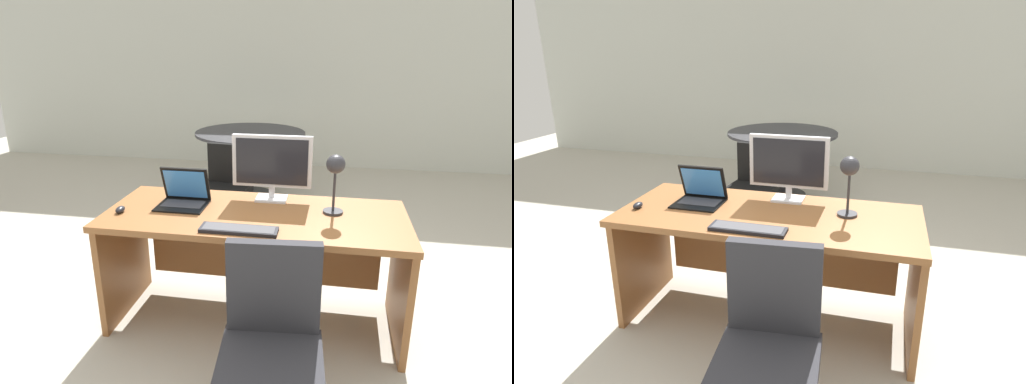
% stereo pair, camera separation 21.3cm
% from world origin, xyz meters
% --- Properties ---
extents(ground, '(12.00, 12.00, 0.00)m').
position_xyz_m(ground, '(0.00, 1.50, 0.00)').
color(ground, '#B7B2A3').
extents(back_wall, '(10.00, 0.10, 2.80)m').
position_xyz_m(back_wall, '(0.00, 4.01, 1.40)').
color(back_wall, silver).
rests_on(back_wall, ground).
extents(desk, '(1.80, 0.76, 0.76)m').
position_xyz_m(desk, '(0.00, 0.05, 0.54)').
color(desk, brown).
rests_on(desk, ground).
extents(monitor, '(0.51, 0.16, 0.42)m').
position_xyz_m(monitor, '(0.06, 0.26, 1.00)').
color(monitor, silver).
rests_on(monitor, desk).
extents(laptop, '(0.30, 0.25, 0.24)m').
position_xyz_m(laptop, '(-0.47, 0.08, 0.83)').
color(laptop, black).
rests_on(laptop, desk).
extents(keyboard, '(0.42, 0.12, 0.02)m').
position_xyz_m(keyboard, '(-0.04, -0.28, 0.77)').
color(keyboard, black).
rests_on(keyboard, desk).
extents(mouse, '(0.05, 0.08, 0.04)m').
position_xyz_m(mouse, '(-0.80, -0.13, 0.77)').
color(mouse, black).
rests_on(mouse, desk).
extents(desk_lamp, '(0.12, 0.14, 0.37)m').
position_xyz_m(desk_lamp, '(0.46, 0.06, 1.02)').
color(desk_lamp, '#2D2D33').
rests_on(desk_lamp, desk).
extents(office_chair, '(0.56, 0.56, 0.88)m').
position_xyz_m(office_chair, '(0.22, -0.79, 0.35)').
color(office_chair, black).
rests_on(office_chair, ground).
extents(meeting_table, '(1.26, 1.26, 0.78)m').
position_xyz_m(meeting_table, '(-0.49, 2.40, 0.60)').
color(meeting_table, black).
rests_on(meeting_table, ground).
extents(meeting_chair_near, '(0.56, 0.56, 0.80)m').
position_xyz_m(meeting_chair_near, '(-0.58, 1.51, 0.32)').
color(meeting_chair_near, black).
rests_on(meeting_chair_near, ground).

